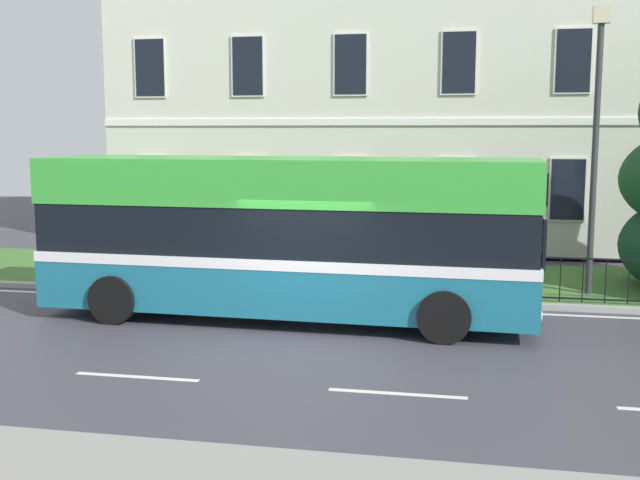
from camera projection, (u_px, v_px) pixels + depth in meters
ground_plane at (302, 339)px, 14.13m from camera, size 60.00×56.00×0.18m
georgian_townhouse at (417, 47)px, 27.30m from camera, size 19.23×10.48×13.10m
iron_verge_railing at (377, 272)px, 17.24m from camera, size 14.35×0.04×0.97m
single_decker_bus at (287, 235)px, 15.35m from camera, size 9.84×2.83×3.22m
street_lamp_post at (596, 131)px, 16.91m from camera, size 0.36×0.24×6.28m
litter_bin at (267, 261)px, 18.32m from camera, size 0.49×0.49×1.16m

